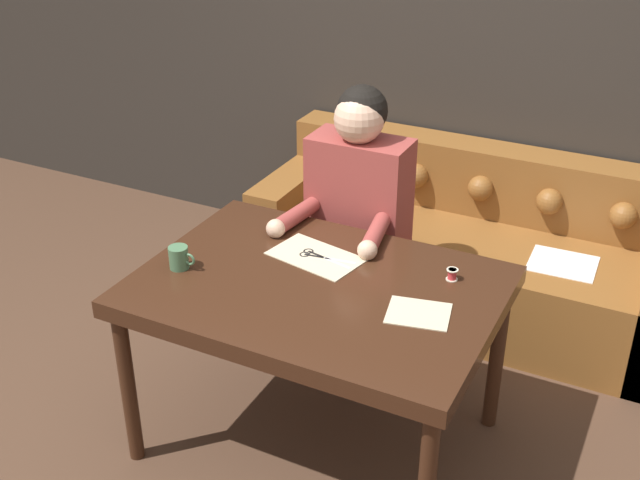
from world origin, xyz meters
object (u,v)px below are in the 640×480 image
object	(u,v)px
dining_table	(317,300)
mug	(179,258)
person	(357,225)
scissors	(318,256)
thread_spool	(452,274)
couch	(468,254)

from	to	relation	value
dining_table	mug	size ratio (longest dim) A/B	11.86
person	scissors	bearing A→B (deg)	-85.81
person	thread_spool	xyz separation A→B (m)	(0.56, -0.39, 0.10)
couch	person	distance (m)	0.83
thread_spool	scissors	bearing A→B (deg)	-172.40
person	dining_table	bearing A→B (deg)	-79.12
scissors	thread_spool	world-z (taller)	thread_spool
person	thread_spool	distance (m)	0.69
dining_table	scissors	world-z (taller)	scissors
mug	couch	bearing A→B (deg)	62.42
dining_table	mug	distance (m)	0.56
couch	scissors	bearing A→B (deg)	-105.49
mug	dining_table	bearing A→B (deg)	14.49
scissors	person	bearing A→B (deg)	94.19
couch	mug	world-z (taller)	mug
person	mug	distance (m)	0.88
couch	thread_spool	size ratio (longest dim) A/B	47.65
scissors	mug	bearing A→B (deg)	-144.09
mug	thread_spool	size ratio (longest dim) A/B	2.51
dining_table	person	distance (m)	0.65
person	mug	world-z (taller)	person
couch	person	bearing A→B (deg)	-117.63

